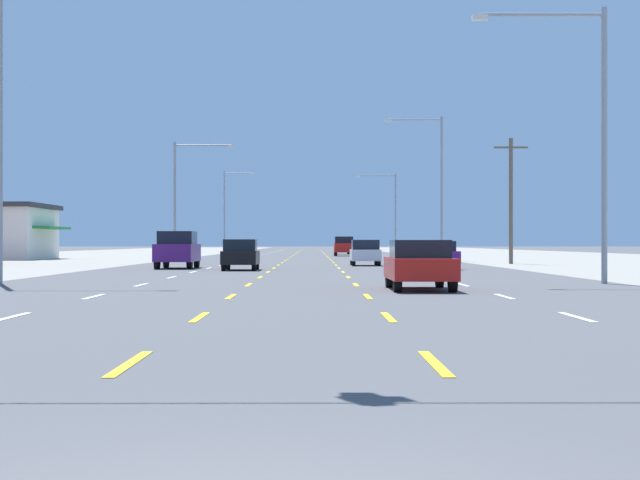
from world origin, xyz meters
name	(u,v)px	position (x,y,z in m)	size (l,w,h in m)	color
ground_plane	(308,263)	(0.00, 66.00, 0.00)	(572.00, 572.00, 0.00)	#4C4C4F
lane_markings	(310,256)	(0.00, 104.50, 0.01)	(10.64, 227.60, 0.01)	white
sedan_inner_right_nearest	(420,264)	(3.47, 25.91, 0.76)	(1.80, 4.50, 1.46)	red
hatchback_inner_left_near	(241,255)	(-3.27, 47.93, 0.78)	(1.72, 3.90, 1.54)	black
sedan_far_right_mid	(438,255)	(6.88, 50.35, 0.76)	(1.80, 4.50, 1.46)	#4C196B
suv_far_left_midfar	(177,249)	(-6.87, 51.54, 1.03)	(1.98, 4.90, 1.98)	#4C196B
hatchback_inner_right_far	(365,253)	(3.47, 58.41, 0.78)	(1.72, 3.90, 1.54)	silver
suv_inner_right_farther	(344,246)	(3.49, 103.45, 1.03)	(1.98, 4.90, 1.98)	red
sedan_inner_right_farthest	(342,248)	(3.75, 119.31, 0.76)	(1.80, 4.50, 1.46)	silver
streetlight_left_row_0	(14,99)	(-9.66, 30.49, 6.21)	(4.86, 0.26, 10.67)	gray
streetlight_right_row_0	(589,121)	(9.65, 30.49, 5.46)	(4.55, 0.26, 9.30)	gray
streetlight_left_row_1	(182,191)	(-9.62, 75.64, 5.33)	(4.67, 0.26, 9.02)	gray
streetlight_right_row_1	(436,178)	(9.73, 75.64, 6.32)	(4.44, 0.26, 10.98)	gray
streetlight_left_row_2	(227,206)	(-9.81, 120.78, 5.65)	(3.64, 0.26, 9.87)	gray
streetlight_right_row_2	(391,207)	(9.62, 120.78, 5.62)	(4.77, 0.26, 9.57)	gray
utility_pole_right_row_1	(511,198)	(13.15, 63.48, 4.25)	(2.20, 0.26, 8.13)	brown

